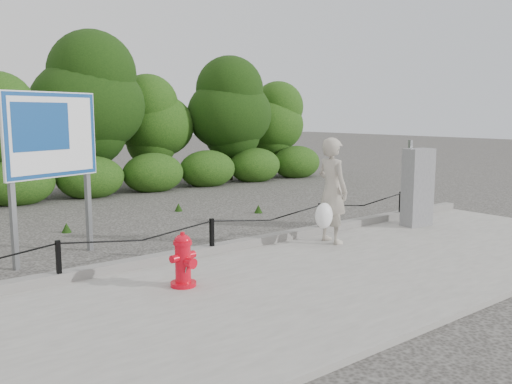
{
  "coord_description": "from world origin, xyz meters",
  "views": [
    {
      "loc": [
        -4.81,
        -7.29,
        2.39
      ],
      "look_at": [
        1.08,
        0.2,
        1.0
      ],
      "focal_mm": 38.0,
      "sensor_mm": 36.0,
      "label": 1
    }
  ],
  "objects_px": {
    "pedestrian": "(332,192)",
    "advertising_sign": "(51,143)",
    "utility_cabinet": "(417,187)",
    "fire_hydrant": "(183,260)"
  },
  "relations": [
    {
      "from": "utility_cabinet",
      "to": "advertising_sign",
      "type": "bearing_deg",
      "value": 169.05
    },
    {
      "from": "utility_cabinet",
      "to": "advertising_sign",
      "type": "distance_m",
      "value": 7.09
    },
    {
      "from": "pedestrian",
      "to": "utility_cabinet",
      "type": "bearing_deg",
      "value": -86.7
    },
    {
      "from": "advertising_sign",
      "to": "fire_hydrant",
      "type": "bearing_deg",
      "value": -92.56
    },
    {
      "from": "pedestrian",
      "to": "advertising_sign",
      "type": "relative_size",
      "value": 0.69
    },
    {
      "from": "fire_hydrant",
      "to": "pedestrian",
      "type": "distance_m",
      "value": 3.46
    },
    {
      "from": "utility_cabinet",
      "to": "advertising_sign",
      "type": "xyz_separation_m",
      "value": [
        -6.66,
        2.2,
        1.04
      ]
    },
    {
      "from": "pedestrian",
      "to": "fire_hydrant",
      "type": "bearing_deg",
      "value": 103.29
    },
    {
      "from": "utility_cabinet",
      "to": "pedestrian",
      "type": "bearing_deg",
      "value": -173.72
    },
    {
      "from": "fire_hydrant",
      "to": "advertising_sign",
      "type": "height_order",
      "value": "advertising_sign"
    }
  ]
}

